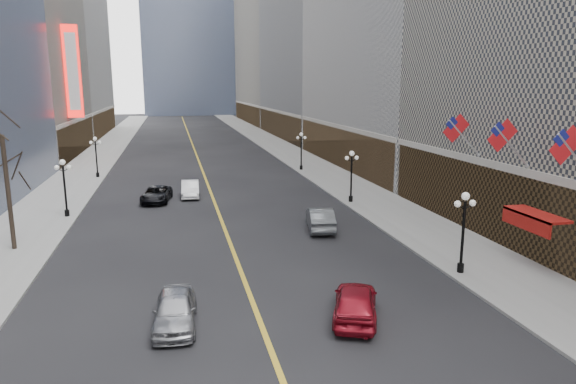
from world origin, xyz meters
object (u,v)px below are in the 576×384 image
streetlamp_west_2 (64,182)px  streetlamp_east_3 (301,147)px  streetlamp_east_2 (351,171)px  car_nb_mid (190,189)px  car_nb_near (175,310)px  streetlamp_east_1 (464,224)px  car_sb_far (320,219)px  streetlamp_west_3 (96,153)px  car_sb_mid (355,302)px  car_nb_far (156,194)px

streetlamp_west_2 → streetlamp_east_3: bearing=37.3°
streetlamp_east_2 → car_nb_mid: streetlamp_east_2 is taller
streetlamp_west_2 → car_nb_near: 22.49m
streetlamp_east_2 → streetlamp_east_1: bearing=-90.0°
streetlamp_west_2 → car_sb_far: streetlamp_west_2 is taller
streetlamp_west_2 → streetlamp_west_3: same height
car_nb_near → car_nb_mid: (1.65, 26.72, -0.01)m
streetlamp_east_1 → car_sb_far: streetlamp_east_1 is taller
streetlamp_east_2 → car_sb_mid: bearing=-109.1°
car_sb_mid → car_nb_far: bearing=-49.3°
streetlamp_west_3 → car_sb_far: (18.57, -25.57, -2.08)m
streetlamp_east_1 → streetlamp_east_2: size_ratio=1.00×
streetlamp_east_1 → car_nb_near: streetlamp_east_1 is taller
car_nb_far → car_sb_far: bearing=-36.8°
streetlamp_east_3 → car_sb_far: (-5.03, -25.57, -2.08)m
car_nb_near → car_nb_mid: size_ratio=0.98×
streetlamp_east_3 → streetlamp_east_1: bearing=-90.0°
streetlamp_east_2 → streetlamp_west_3: (-23.60, 18.00, 0.00)m
streetlamp_east_3 → car_nb_far: (-16.84, -13.70, -2.21)m
car_nb_far → streetlamp_east_3: bearing=47.5°
streetlamp_east_2 → car_nb_near: 26.04m
car_nb_near → car_nb_far: car_nb_near is taller
streetlamp_east_2 → car_nb_far: (-16.84, 4.30, -2.21)m
streetlamp_east_3 → car_nb_near: (-15.45, -38.85, -2.14)m
streetlamp_west_3 → car_nb_mid: 15.75m
streetlamp_east_3 → streetlamp_west_2: bearing=-142.7°
car_nb_mid → car_sb_mid: car_sb_mid is taller
streetlamp_west_3 → car_nb_far: bearing=-63.7°
streetlamp_west_2 → car_nb_near: size_ratio=1.01×
streetlamp_east_3 → streetlamp_west_2: (-23.60, -18.00, 0.00)m
car_nb_mid → streetlamp_east_3: bearing=43.4°
car_nb_far → streetlamp_east_2: bearing=-6.0°
streetlamp_west_2 → car_sb_far: bearing=-22.2°
streetlamp_east_3 → streetlamp_west_3: 23.60m
streetlamp_east_2 → streetlamp_east_3: same height
streetlamp_west_3 → car_nb_mid: (9.80, -12.13, -2.15)m
streetlamp_east_1 → car_sb_mid: bearing=-152.8°
car_nb_mid → car_sb_mid: size_ratio=0.96×
streetlamp_west_3 → car_sb_mid: streetlamp_west_3 is taller
car_nb_mid → car_nb_far: 3.42m
car_nb_mid → car_sb_far: (8.77, -13.44, 0.07)m
car_nb_near → car_nb_mid: car_nb_near is taller
streetlamp_west_2 → streetlamp_east_2: bearing=0.0°
streetlamp_west_3 → car_sb_far: bearing=-54.0°
car_nb_far → car_sb_far: size_ratio=1.00×
streetlamp_east_1 → streetlamp_west_2: (-23.60, 18.00, 0.00)m
streetlamp_west_2 → car_sb_mid: bearing=-53.8°
car_nb_far → streetlamp_east_1: bearing=-44.6°
streetlamp_east_3 → car_nb_mid: 18.50m
streetlamp_east_1 → car_sb_mid: (-7.57, -3.89, -2.10)m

